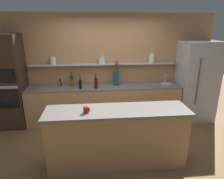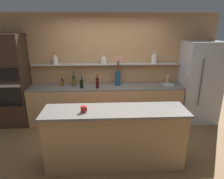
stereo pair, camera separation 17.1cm
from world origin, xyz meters
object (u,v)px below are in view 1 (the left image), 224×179
object	(u,v)px
flower_vase	(116,76)
bottle_sauce_0	(60,84)
sink_fixture	(166,83)
bottle_wine_4	(96,83)
bottle_spirit_1	(79,81)
bottle_oil_3	(72,83)
coffee_mug	(86,110)
oven_tower	(10,82)
bottle_wine_2	(80,84)
bottle_sauce_6	(60,83)
refrigerator	(196,81)
bottle_wine_5	(72,81)

from	to	relation	value
flower_vase	bottle_sauce_0	bearing A→B (deg)	-178.91
flower_vase	sink_fixture	bearing A→B (deg)	-2.90
flower_vase	bottle_wine_4	bearing A→B (deg)	-154.77
bottle_spirit_1	bottle_oil_3	size ratio (longest dim) A/B	1.23
bottle_oil_3	coffee_mug	xyz separation A→B (m)	(0.38, -1.72, 0.06)
oven_tower	bottle_spirit_1	size ratio (longest dim) A/B	8.11
bottle_wine_2	bottle_sauce_6	size ratio (longest dim) A/B	1.60
sink_fixture	bottle_wine_2	distance (m)	2.10
refrigerator	sink_fixture	distance (m)	0.75
bottle_sauce_6	refrigerator	bearing A→B (deg)	-2.49
bottle_sauce_0	bottle_oil_3	bearing A→B (deg)	-8.13
coffee_mug	flower_vase	bearing A→B (deg)	69.14
bottle_wine_5	coffee_mug	distance (m)	1.85
bottle_wine_4	bottle_wine_5	distance (m)	0.63
coffee_mug	sink_fixture	bearing A→B (deg)	41.97
flower_vase	bottle_sauce_6	size ratio (longest dim) A/B	3.77
bottle_wine_2	sink_fixture	bearing A→B (deg)	4.16
refrigerator	bottle_wine_4	xyz separation A→B (m)	(-2.48, -0.12, 0.06)
refrigerator	flower_vase	bearing A→B (deg)	176.79
oven_tower	bottle_sauce_0	xyz separation A→B (m)	(1.11, 0.05, -0.08)
oven_tower	bottle_wine_4	bearing A→B (deg)	-4.58
bottle_wine_2	coffee_mug	world-z (taller)	bottle_wine_2
oven_tower	coffee_mug	xyz separation A→B (m)	(1.78, -1.71, -0.00)
coffee_mug	bottle_sauce_6	bearing A→B (deg)	109.99
sink_fixture	bottle_sauce_0	distance (m)	2.59
bottle_wine_5	flower_vase	bearing A→B (deg)	-1.57
bottle_oil_3	bottle_wine_5	world-z (taller)	bottle_wine_5
flower_vase	sink_fixture	distance (m)	1.25
bottle_wine_2	bottle_wine_4	size ratio (longest dim) A/B	0.89
bottle_wine_4	coffee_mug	bearing A→B (deg)	-96.87
bottle_sauce_0	bottle_wine_4	size ratio (longest dim) A/B	0.50
bottle_sauce_0	bottle_spirit_1	distance (m)	0.45
bottle_wine_2	bottle_wine_5	bearing A→B (deg)	130.95
bottle_sauce_6	oven_tower	bearing A→B (deg)	-174.48
bottle_wine_2	coffee_mug	bearing A→B (deg)	-83.64
refrigerator	bottle_spirit_1	size ratio (longest dim) A/B	7.43
bottle_wine_4	flower_vase	bearing A→B (deg)	25.23
flower_vase	bottle_wine_5	bearing A→B (deg)	178.43
bottle_spirit_1	bottle_wine_2	xyz separation A→B (m)	(0.05, -0.26, -0.00)
bottle_sauce_0	bottle_spirit_1	size ratio (longest dim) A/B	0.62
refrigerator	coffee_mug	distance (m)	3.15
oven_tower	coffee_mug	bearing A→B (deg)	-43.86
refrigerator	bottle_wine_4	distance (m)	2.48
flower_vase	sink_fixture	world-z (taller)	flower_vase
bottle_spirit_1	bottle_wine_5	bearing A→B (deg)	-174.12
bottle_sauce_0	coffee_mug	world-z (taller)	coffee_mug
sink_fixture	refrigerator	bearing A→B (deg)	-3.73
refrigerator	coffee_mug	xyz separation A→B (m)	(-2.67, -1.67, 0.09)
refrigerator	bottle_sauce_0	xyz separation A→B (m)	(-3.34, 0.09, 0.01)
sink_fixture	bottle_sauce_0	world-z (taller)	sink_fixture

